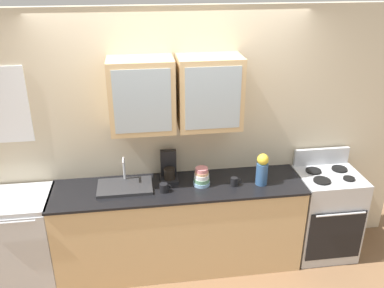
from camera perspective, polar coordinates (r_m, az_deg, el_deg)
The scene contains 11 objects.
ground_plane at distance 4.48m, azimuth -1.69°, elevation -16.15°, with size 10.00×10.00×0.00m, color brown.
back_wall_unit at distance 4.02m, azimuth -2.52°, elevation 1.77°, with size 4.82×0.46×2.55m.
counter at distance 4.20m, azimuth -1.76°, elevation -11.35°, with size 2.42×0.59×0.93m.
stove_range at distance 4.58m, azimuth 17.94°, elevation -9.16°, with size 0.62×0.59×1.11m.
sink_faucet at distance 3.96m, azimuth -9.30°, elevation -5.79°, with size 0.51×0.33×0.27m.
bowl_stack at distance 3.93m, azimuth 1.36°, elevation -4.66°, with size 0.16×0.16×0.18m.
vase at distance 3.96m, azimuth 9.71°, elevation -3.46°, with size 0.11×0.11×0.32m.
cup_near_sink at distance 3.84m, azimuth -3.93°, elevation -6.09°, with size 0.11×0.08×0.08m.
cup_near_bowls at distance 3.95m, azimuth 5.90°, elevation -5.22°, with size 0.10×0.07×0.09m.
dishwasher at distance 4.34m, azimuth -22.40°, elevation -12.18°, with size 0.62×0.58×0.93m.
coffee_maker at distance 4.03m, azimuth -3.24°, elevation -3.49°, with size 0.17×0.20×0.29m.
Camera 1 is at (-0.35, -3.38, 2.92)m, focal length 38.41 mm.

